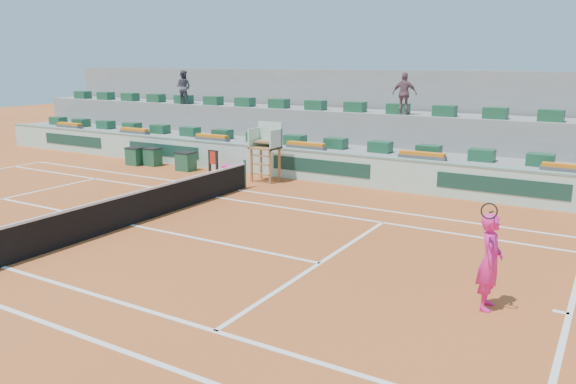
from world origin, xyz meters
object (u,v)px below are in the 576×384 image
player_bag (232,170)px  drink_cooler_a (186,161)px  umpire_chair (267,144)px  tennis_player (490,261)px

player_bag → drink_cooler_a: (-2.39, -0.26, 0.22)m
umpire_chair → drink_cooler_a: 4.48m
drink_cooler_a → tennis_player: bearing=-28.5°
player_bag → drink_cooler_a: drink_cooler_a is taller
tennis_player → drink_cooler_a: bearing=151.5°
umpire_chair → tennis_player: 13.17m
player_bag → umpire_chair: bearing=-7.6°
player_bag → umpire_chair: size_ratio=0.37×
drink_cooler_a → tennis_player: tennis_player is taller
umpire_chair → tennis_player: size_ratio=1.05×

